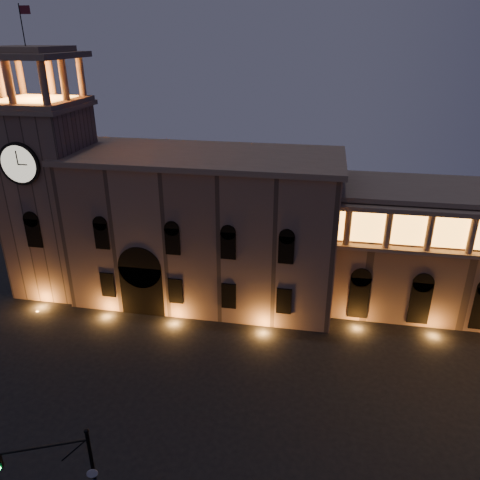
% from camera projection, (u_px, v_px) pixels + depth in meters
% --- Properties ---
extents(ground, '(160.00, 160.00, 0.00)m').
position_uv_depth(ground, '(166.00, 429.00, 38.10)').
color(ground, black).
rests_on(ground, ground).
extents(government_building, '(30.80, 12.80, 17.60)m').
position_uv_depth(government_building, '(204.00, 228.00, 54.65)').
color(government_building, '#7A5E50').
rests_on(government_building, ground).
extents(clock_tower, '(9.80, 9.80, 32.40)m').
position_uv_depth(clock_tower, '(50.00, 191.00, 55.27)').
color(clock_tower, '#7A5E50').
rests_on(clock_tower, ground).
extents(traffic_light, '(5.64, 2.58, 8.27)m').
position_uv_depth(traffic_light, '(77.00, 480.00, 28.84)').
color(traffic_light, black).
rests_on(traffic_light, ground).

